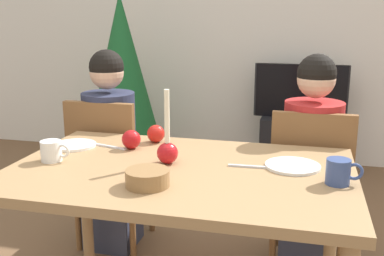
{
  "coord_description": "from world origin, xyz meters",
  "views": [
    {
      "loc": [
        0.48,
        -1.73,
        1.37
      ],
      "look_at": [
        0.0,
        0.2,
        0.87
      ],
      "focal_mm": 43.15,
      "sensor_mm": 36.0,
      "label": 1
    }
  ],
  "objects_px": {
    "plate_left": "(75,145)",
    "mug_left": "(52,151)",
    "chair_left": "(109,165)",
    "person_right_child": "(310,170)",
    "tv_stand": "(298,144)",
    "dining_table": "(180,187)",
    "chair_right": "(310,182)",
    "bowl_walnuts": "(147,178)",
    "apple_near_candle": "(131,139)",
    "person_left_child": "(110,154)",
    "apple_by_left_plate": "(156,134)",
    "plate_right": "(293,166)",
    "mug_right": "(339,172)",
    "candle_centerpiece": "(167,148)",
    "christmas_tree": "(122,76)",
    "tv": "(301,91)"
  },
  "relations": [
    {
      "from": "plate_left",
      "to": "mug_left",
      "type": "xyz_separation_m",
      "value": [
        0.01,
        -0.22,
        0.04
      ]
    },
    {
      "from": "chair_left",
      "to": "mug_left",
      "type": "height_order",
      "value": "chair_left"
    },
    {
      "from": "person_right_child",
      "to": "plate_left",
      "type": "distance_m",
      "value": 1.21
    },
    {
      "from": "person_right_child",
      "to": "tv_stand",
      "type": "bearing_deg",
      "value": 93.08
    },
    {
      "from": "dining_table",
      "to": "chair_right",
      "type": "xyz_separation_m",
      "value": [
        0.53,
        0.61,
        -0.15
      ]
    },
    {
      "from": "bowl_walnuts",
      "to": "apple_near_candle",
      "type": "xyz_separation_m",
      "value": [
        -0.23,
        0.43,
        0.01
      ]
    },
    {
      "from": "person_left_child",
      "to": "apple_by_left_plate",
      "type": "relative_size",
      "value": 13.56
    },
    {
      "from": "bowl_walnuts",
      "to": "plate_right",
      "type": "bearing_deg",
      "value": 33.9
    },
    {
      "from": "mug_right",
      "to": "bowl_walnuts",
      "type": "height_order",
      "value": "mug_right"
    },
    {
      "from": "mug_right",
      "to": "chair_left",
      "type": "bearing_deg",
      "value": 152.18
    },
    {
      "from": "apple_by_left_plate",
      "to": "apple_near_candle",
      "type": "bearing_deg",
      "value": -120.42
    },
    {
      "from": "person_left_child",
      "to": "apple_near_candle",
      "type": "height_order",
      "value": "person_left_child"
    },
    {
      "from": "plate_right",
      "to": "mug_right",
      "type": "height_order",
      "value": "mug_right"
    },
    {
      "from": "tv_stand",
      "to": "candle_centerpiece",
      "type": "xyz_separation_m",
      "value": [
        -0.51,
        -2.25,
        0.58
      ]
    },
    {
      "from": "candle_centerpiece",
      "to": "plate_left",
      "type": "relative_size",
      "value": 1.55
    },
    {
      "from": "plate_left",
      "to": "plate_right",
      "type": "height_order",
      "value": "same"
    },
    {
      "from": "person_right_child",
      "to": "tv_stand",
      "type": "height_order",
      "value": "person_right_child"
    },
    {
      "from": "person_right_child",
      "to": "chair_left",
      "type": "bearing_deg",
      "value": -178.35
    },
    {
      "from": "mug_left",
      "to": "chair_right",
      "type": "bearing_deg",
      "value": 30.92
    },
    {
      "from": "plate_left",
      "to": "mug_right",
      "type": "relative_size",
      "value": 1.51
    },
    {
      "from": "person_right_child",
      "to": "bowl_walnuts",
      "type": "relative_size",
      "value": 7.2
    },
    {
      "from": "person_right_child",
      "to": "christmas_tree",
      "type": "relative_size",
      "value": 0.73
    },
    {
      "from": "christmas_tree",
      "to": "apple_near_candle",
      "type": "height_order",
      "value": "christmas_tree"
    },
    {
      "from": "candle_centerpiece",
      "to": "mug_right",
      "type": "bearing_deg",
      "value": -6.63
    },
    {
      "from": "chair_right",
      "to": "person_right_child",
      "type": "xyz_separation_m",
      "value": [
        0.0,
        0.03,
        0.06
      ]
    },
    {
      "from": "dining_table",
      "to": "apple_by_left_plate",
      "type": "xyz_separation_m",
      "value": [
        -0.22,
        0.34,
        0.13
      ]
    },
    {
      "from": "person_left_child",
      "to": "plate_left",
      "type": "xyz_separation_m",
      "value": [
        0.03,
        -0.46,
        0.19
      ]
    },
    {
      "from": "tv_stand",
      "to": "christmas_tree",
      "type": "height_order",
      "value": "christmas_tree"
    },
    {
      "from": "bowl_walnuts",
      "to": "apple_by_left_plate",
      "type": "bearing_deg",
      "value": 105.29
    },
    {
      "from": "mug_right",
      "to": "apple_by_left_plate",
      "type": "bearing_deg",
      "value": 155.72
    },
    {
      "from": "apple_near_candle",
      "to": "mug_left",
      "type": "bearing_deg",
      "value": -135.81
    },
    {
      "from": "dining_table",
      "to": "chair_left",
      "type": "bearing_deg",
      "value": 134.53
    },
    {
      "from": "chair_left",
      "to": "bowl_walnuts",
      "type": "height_order",
      "value": "chair_left"
    },
    {
      "from": "mug_left",
      "to": "dining_table",
      "type": "bearing_deg",
      "value": 4.42
    },
    {
      "from": "candle_centerpiece",
      "to": "apple_by_left_plate",
      "type": "bearing_deg",
      "value": 116.72
    },
    {
      "from": "plate_right",
      "to": "mug_left",
      "type": "relative_size",
      "value": 1.73
    },
    {
      "from": "chair_left",
      "to": "christmas_tree",
      "type": "height_order",
      "value": "christmas_tree"
    },
    {
      "from": "mug_left",
      "to": "bowl_walnuts",
      "type": "relative_size",
      "value": 0.8
    },
    {
      "from": "chair_right",
      "to": "candle_centerpiece",
      "type": "height_order",
      "value": "candle_centerpiece"
    },
    {
      "from": "mug_right",
      "to": "bowl_walnuts",
      "type": "xyz_separation_m",
      "value": [
        -0.68,
        -0.19,
        -0.02
      ]
    },
    {
      "from": "chair_left",
      "to": "apple_near_candle",
      "type": "height_order",
      "value": "chair_left"
    },
    {
      "from": "person_right_child",
      "to": "person_left_child",
      "type": "bearing_deg",
      "value": 180.0
    },
    {
      "from": "chair_left",
      "to": "apple_near_candle",
      "type": "relative_size",
      "value": 10.12
    },
    {
      "from": "chair_left",
      "to": "dining_table",
      "type": "bearing_deg",
      "value": -45.47
    },
    {
      "from": "tv_stand",
      "to": "tv",
      "type": "bearing_deg",
      "value": 90.0
    },
    {
      "from": "christmas_tree",
      "to": "plate_left",
      "type": "relative_size",
      "value": 7.95
    },
    {
      "from": "candle_centerpiece",
      "to": "plate_left",
      "type": "xyz_separation_m",
      "value": [
        -0.5,
        0.14,
        -0.06
      ]
    },
    {
      "from": "plate_left",
      "to": "apple_near_candle",
      "type": "xyz_separation_m",
      "value": [
        0.28,
        0.03,
        0.04
      ]
    },
    {
      "from": "apple_near_candle",
      "to": "dining_table",
      "type": "bearing_deg",
      "value": -35.67
    },
    {
      "from": "chair_left",
      "to": "tv",
      "type": "height_order",
      "value": "tv"
    }
  ]
}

